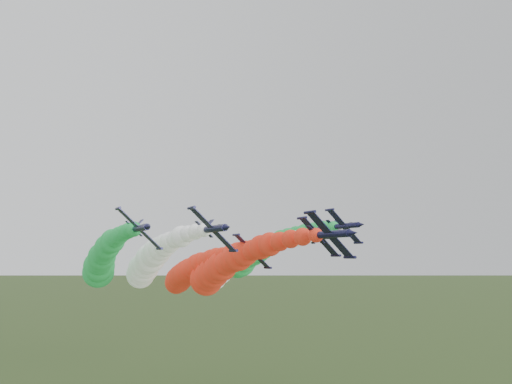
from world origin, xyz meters
The scene contains 6 objects.
jet_lead centered at (4.98, 21.31, 36.14)m, with size 12.75×64.94×15.59m.
jet_inner_left centered at (-8.00, 31.18, 37.39)m, with size 12.19×64.38×15.03m.
jet_inner_right centered at (11.74, 33.79, 36.24)m, with size 12.79×64.98×15.63m.
jet_outer_left centered at (-15.93, 42.24, 37.53)m, with size 12.75×64.94×15.59m.
jet_outer_right centered at (22.80, 39.95, 38.96)m, with size 12.43×64.61×15.27m.
jet_trail centered at (6.96, 47.14, 34.31)m, with size 12.09×64.27×14.93m.
Camera 1 is at (-40.39, -76.54, 38.70)m, focal length 35.00 mm.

